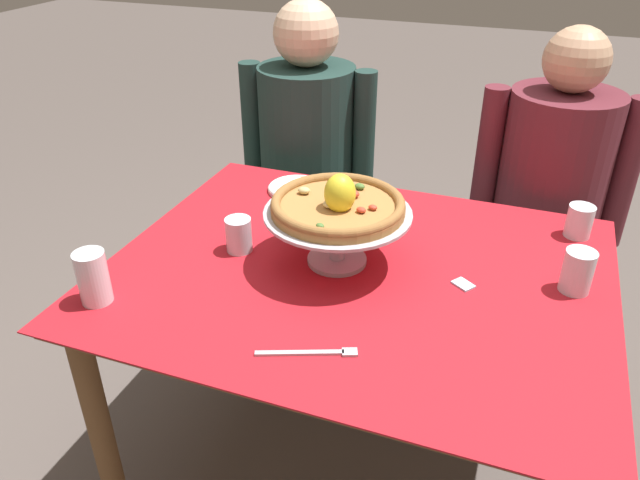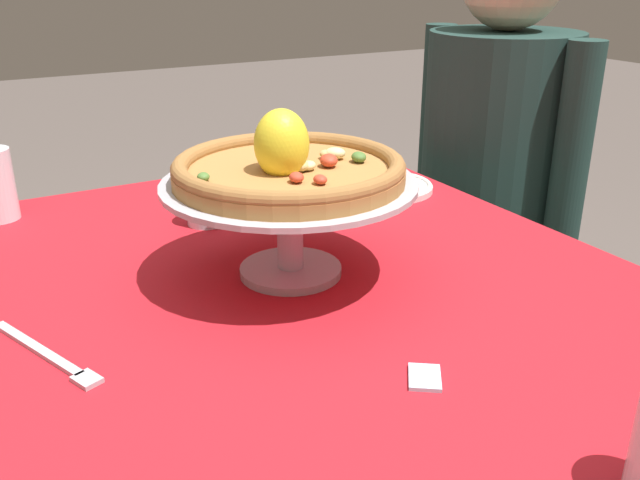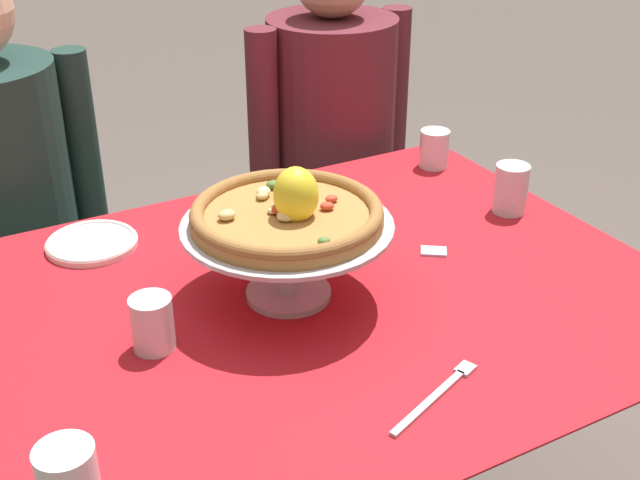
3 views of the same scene
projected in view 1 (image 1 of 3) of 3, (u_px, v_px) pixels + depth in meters
ground_plane at (350, 464)px, 1.91m from camera, size 14.00×14.00×0.00m
dining_table at (356, 301)px, 1.59m from camera, size 1.24×0.99×0.72m
pizza_stand at (338, 224)px, 1.52m from camera, size 0.37×0.37×0.15m
pizza at (338, 204)px, 1.49m from camera, size 0.33×0.33×0.11m
water_glass_side_right at (577, 274)px, 1.44m from camera, size 0.07×0.07×0.11m
water_glass_back_right at (579, 223)px, 1.67m from camera, size 0.07×0.07×0.09m
water_glass_front_left at (94, 281)px, 1.40m from camera, size 0.07×0.07×0.13m
water_glass_side_left at (239, 237)px, 1.60m from camera, size 0.07×0.07×0.09m
side_plate at (297, 188)px, 1.93m from camera, size 0.18×0.18×0.02m
dinner_fork at (312, 353)px, 1.26m from camera, size 0.20×0.09×0.01m
sugar_packet at (463, 284)px, 1.48m from camera, size 0.06×0.06×0.00m
diner_left at (307, 171)px, 2.35m from camera, size 0.51×0.38×1.24m
diner_right at (544, 217)px, 2.07m from camera, size 0.50×0.37×1.21m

